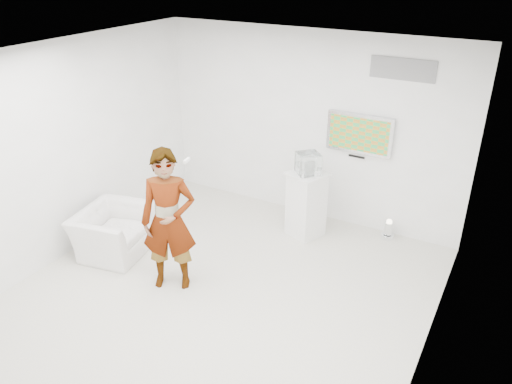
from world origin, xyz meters
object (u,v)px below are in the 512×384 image
pedestal (306,204)px  floor_uplight (388,229)px  person (169,221)px  armchair (113,232)px  tv (360,134)px

pedestal → floor_uplight: size_ratio=3.36×
person → floor_uplight: person is taller
pedestal → armchair: bearing=-140.7°
person → armchair: (-1.23, 0.20, -0.62)m
tv → person: size_ratio=0.53×
floor_uplight → tv: bearing=168.4°
tv → pedestal: size_ratio=0.96×
armchair → person: bearing=-110.0°
armchair → pedestal: size_ratio=0.99×
armchair → tv: bearing=-58.9°
pedestal → floor_uplight: pedestal is taller
person → armchair: person is taller
person → armchair: size_ratio=1.85×
armchair → pedestal: (2.23, 1.83, 0.18)m
tv → armchair: 3.90m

